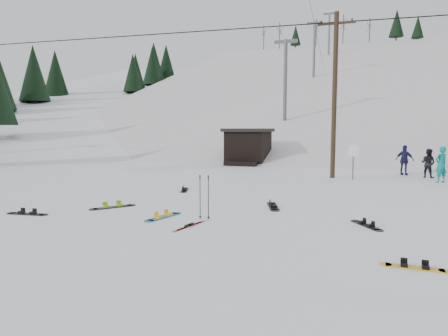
% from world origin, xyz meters
% --- Properties ---
extents(ground, '(200.00, 200.00, 0.00)m').
position_xyz_m(ground, '(0.00, 0.00, 0.00)').
color(ground, white).
rests_on(ground, ground).
extents(ski_slope, '(60.00, 85.24, 65.97)m').
position_xyz_m(ski_slope, '(0.00, 55.00, -12.00)').
color(ski_slope, silver).
rests_on(ski_slope, ground).
extents(ridge_left, '(47.54, 95.03, 58.38)m').
position_xyz_m(ridge_left, '(-36.00, 48.00, -11.00)').
color(ridge_left, white).
rests_on(ridge_left, ground).
extents(treeline_left, '(20.00, 64.00, 10.00)m').
position_xyz_m(treeline_left, '(-34.00, 40.00, 0.00)').
color(treeline_left, black).
rests_on(treeline_left, ground).
extents(treeline_crest, '(50.00, 6.00, 10.00)m').
position_xyz_m(treeline_crest, '(0.00, 86.00, 0.00)').
color(treeline_crest, black).
rests_on(treeline_crest, ski_slope).
extents(utility_pole, '(2.00, 0.26, 9.00)m').
position_xyz_m(utility_pole, '(2.00, 14.00, 4.68)').
color(utility_pole, '#3A2819').
rests_on(utility_pole, ground).
extents(trail_sign, '(0.50, 0.09, 1.85)m').
position_xyz_m(trail_sign, '(3.10, 13.58, 1.27)').
color(trail_sign, '#595B60').
rests_on(trail_sign, ground).
extents(lift_hut, '(3.40, 4.10, 2.75)m').
position_xyz_m(lift_hut, '(-5.00, 20.94, 1.36)').
color(lift_hut, black).
rests_on(lift_hut, ground).
extents(lift_tower_near, '(2.20, 0.36, 8.00)m').
position_xyz_m(lift_tower_near, '(-4.00, 30.00, 7.86)').
color(lift_tower_near, '#595B60').
rests_on(lift_tower_near, ski_slope).
extents(lift_tower_mid, '(2.20, 0.36, 8.00)m').
position_xyz_m(lift_tower_mid, '(-4.00, 50.00, 14.36)').
color(lift_tower_mid, '#595B60').
rests_on(lift_tower_mid, ski_slope).
extents(lift_tower_far, '(2.20, 0.36, 8.00)m').
position_xyz_m(lift_tower_far, '(-4.00, 70.00, 20.86)').
color(lift_tower_far, '#595B60').
rests_on(lift_tower_far, ski_slope).
extents(hero_snowboard, '(0.57, 1.55, 0.11)m').
position_xyz_m(hero_snowboard, '(-2.04, 1.91, 0.03)').
color(hero_snowboard, '#18719D').
rests_on(hero_snowboard, ground).
extents(hero_skis, '(0.36, 1.46, 0.08)m').
position_xyz_m(hero_skis, '(-0.79, 1.13, 0.02)').
color(hero_skis, red).
rests_on(hero_skis, ground).
extents(ski_poles, '(0.37, 0.10, 1.35)m').
position_xyz_m(ski_poles, '(-0.76, 2.15, 0.69)').
color(ski_poles, black).
rests_on(ski_poles, ground).
extents(board_scatter_a, '(1.46, 0.43, 0.10)m').
position_xyz_m(board_scatter_a, '(-6.37, 0.79, 0.03)').
color(board_scatter_a, black).
rests_on(board_scatter_a, ground).
extents(board_scatter_b, '(0.67, 1.35, 0.10)m').
position_xyz_m(board_scatter_b, '(-3.78, 7.03, 0.03)').
color(board_scatter_b, black).
rests_on(board_scatter_b, ground).
extents(board_scatter_c, '(1.10, 1.39, 0.12)m').
position_xyz_m(board_scatter_c, '(-4.45, 2.66, 0.03)').
color(board_scatter_c, black).
rests_on(board_scatter_c, ground).
extents(board_scatter_d, '(0.90, 1.19, 0.10)m').
position_xyz_m(board_scatter_d, '(3.90, 2.93, 0.03)').
color(board_scatter_d, black).
rests_on(board_scatter_d, ground).
extents(board_scatter_e, '(1.31, 0.26, 0.09)m').
position_xyz_m(board_scatter_e, '(4.84, -0.40, 0.02)').
color(board_scatter_e, yellow).
rests_on(board_scatter_e, ground).
extents(board_scatter_f, '(0.75, 1.57, 0.11)m').
position_xyz_m(board_scatter_f, '(0.79, 4.70, 0.03)').
color(board_scatter_f, black).
rests_on(board_scatter_f, ground).
extents(skier_teal, '(0.80, 0.75, 1.84)m').
position_xyz_m(skier_teal, '(7.36, 13.88, 0.92)').
color(skier_teal, '#0C7D76').
rests_on(skier_teal, ground).
extents(skier_dark, '(0.99, 0.93, 1.63)m').
position_xyz_m(skier_dark, '(7.01, 15.92, 0.81)').
color(skier_dark, black).
rests_on(skier_dark, ground).
extents(skier_navy, '(1.13, 0.80, 1.78)m').
position_xyz_m(skier_navy, '(5.87, 16.78, 0.89)').
color(skier_navy, '#1D1B45').
rests_on(skier_navy, ground).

